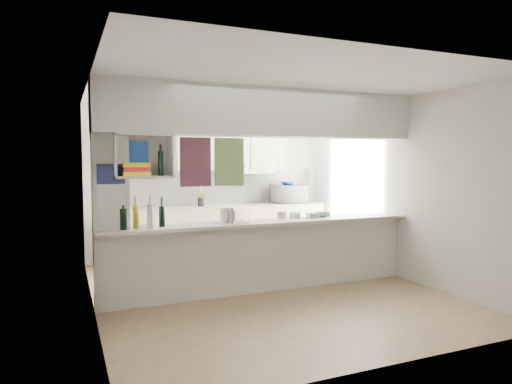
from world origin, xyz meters
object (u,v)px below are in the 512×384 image
dish_rack (230,216)px  wine_bottles (143,216)px  microwave (289,194)px  bowl (288,183)px

dish_rack → wine_bottles: 1.08m
dish_rack → wine_bottles: bearing=175.4°
microwave → wine_bottles: bearing=37.2°
bowl → dish_rack: bearing=-131.8°
microwave → dish_rack: (-1.89, -2.09, -0.08)m
microwave → bowl: bearing=31.1°
dish_rack → microwave: bearing=42.2°
bowl → wine_bottles: bowl is taller
microwave → wine_bottles: 3.64m
microwave → dish_rack: microwave is taller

